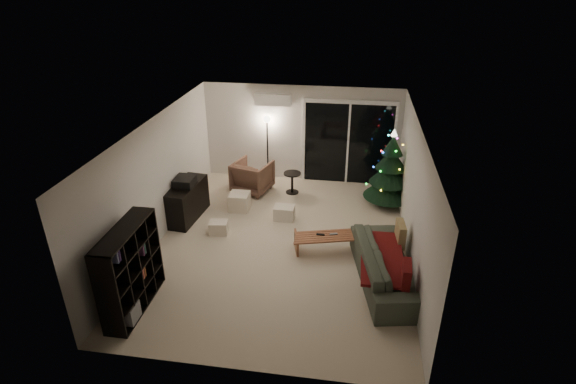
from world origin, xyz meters
name	(u,v)px	position (x,y,z in m)	size (l,w,h in m)	color
room	(312,171)	(0.46, 1.49, 1.02)	(6.50, 7.51, 2.60)	beige
bookshelf	(120,268)	(-2.25, -2.20, 0.74)	(0.37, 1.47, 1.47)	black
media_cabinet	(187,201)	(-2.25, 0.79, 0.41)	(0.49, 1.30, 0.81)	black
stereo	(185,181)	(-2.25, 0.79, 0.90)	(0.41, 0.49, 0.17)	black
armchair	(252,176)	(-1.11, 2.33, 0.40)	(0.85, 0.87, 0.80)	brown
ottoman	(240,201)	(-1.19, 1.34, 0.20)	(0.45, 0.45, 0.40)	beige
cardboard_box_a	(219,227)	(-1.38, 0.23, 0.14)	(0.38, 0.29, 0.27)	beige
cardboard_box_b	(284,213)	(-0.10, 1.04, 0.16)	(0.45, 0.33, 0.31)	beige
side_table	(292,183)	(-0.11, 2.39, 0.27)	(0.43, 0.43, 0.54)	black
floor_lamp	(268,150)	(-0.86, 3.08, 0.84)	(0.27, 0.27, 1.69)	black
sofa	(387,265)	(2.05, -0.91, 0.34)	(2.33, 0.91, 0.68)	#383936
sofa_throw	(382,258)	(1.95, -0.91, 0.49)	(0.73, 1.68, 0.06)	#630C0F
cushion_a	(400,234)	(2.30, -0.26, 0.62)	(0.13, 0.45, 0.45)	tan
cushion_b	(406,276)	(2.30, -1.56, 0.62)	(0.13, 0.45, 0.45)	#630C0F
coffee_table	(328,244)	(0.96, -0.19, 0.21)	(1.30, 0.46, 0.41)	brown
remote_a	(321,234)	(0.81, -0.19, 0.42)	(0.16, 0.05, 0.02)	black
remote_b	(334,234)	(1.06, -0.14, 0.42)	(0.15, 0.04, 0.02)	slate
christmas_tree	(390,168)	(2.21, 2.11, 0.93)	(1.16, 1.16, 1.87)	#14351F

